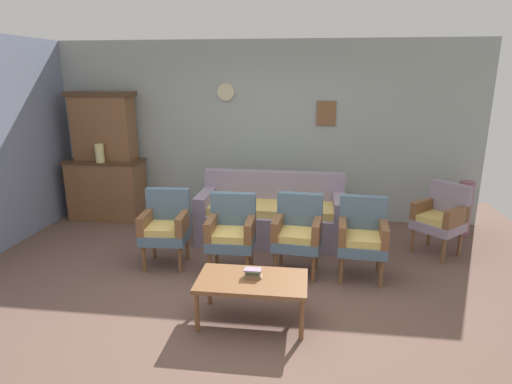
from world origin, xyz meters
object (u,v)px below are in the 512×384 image
object	(u,v)px
floral_couch	(272,217)
book_stack_on_table	(253,273)
vase_on_cabinet	(100,153)
floor_vase_by_wall	(464,209)
armchair_near_couch_end	(166,224)
armchair_row_middle	(298,231)
armchair_near_cabinet	(362,235)
wingback_chair_by_fireplace	(441,216)
side_cabinet	(107,189)
armchair_by_doorway	(231,230)
coffee_table	(252,284)

from	to	relation	value
floral_couch	book_stack_on_table	distance (m)	2.00
vase_on_cabinet	floor_vase_by_wall	bearing A→B (deg)	0.79
floral_couch	armchair_near_couch_end	bearing A→B (deg)	-140.81
vase_on_cabinet	armchair_row_middle	xyz separation A→B (m)	(3.01, -1.38, -0.57)
book_stack_on_table	armchair_near_cabinet	bearing A→B (deg)	42.84
armchair_near_couch_end	armchair_row_middle	distance (m)	1.55
wingback_chair_by_fireplace	armchair_row_middle	bearing A→B (deg)	-156.70
vase_on_cabinet	floor_vase_by_wall	world-z (taller)	vase_on_cabinet
side_cabinet	armchair_by_doorway	world-z (taller)	side_cabinet
armchair_near_couch_end	coffee_table	size ratio (longest dim) A/B	0.90
floral_couch	book_stack_on_table	bearing A→B (deg)	-89.66
floor_vase_by_wall	armchair_near_cabinet	bearing A→B (deg)	-136.54
armchair_near_couch_end	armchair_row_middle	bearing A→B (deg)	-0.37
armchair_near_couch_end	book_stack_on_table	xyz separation A→B (m)	(1.18, -1.05, -0.04)
wingback_chair_by_fireplace	coffee_table	world-z (taller)	wingback_chair_by_fireplace
vase_on_cabinet	floral_couch	xyz separation A→B (m)	(2.62, -0.42, -0.75)
armchair_near_cabinet	coffee_table	size ratio (longest dim) A/B	0.90
book_stack_on_table	coffee_table	bearing A→B (deg)	-92.21
wingback_chair_by_fireplace	coffee_table	distance (m)	2.83
wingback_chair_by_fireplace	coffee_table	xyz separation A→B (m)	(-2.14, -1.84, -0.12)
vase_on_cabinet	floral_couch	distance (m)	2.76
vase_on_cabinet	armchair_row_middle	bearing A→B (deg)	-24.63
armchair_row_middle	armchair_near_cabinet	size ratio (longest dim) A/B	1.00
armchair_row_middle	coffee_table	world-z (taller)	armchair_row_middle
floral_couch	floor_vase_by_wall	bearing A→B (deg)	10.47
armchair_by_doorway	wingback_chair_by_fireplace	distance (m)	2.65
vase_on_cabinet	book_stack_on_table	size ratio (longest dim) A/B	1.71
armchair_near_couch_end	floor_vase_by_wall	bearing A→B (deg)	20.65
armchair_row_middle	floor_vase_by_wall	bearing A→B (deg)	32.55
armchair_near_cabinet	wingback_chair_by_fireplace	distance (m)	1.32
armchair_near_couch_end	armchair_row_middle	world-z (taller)	same
side_cabinet	book_stack_on_table	world-z (taller)	side_cabinet
wingback_chair_by_fireplace	side_cabinet	bearing A→B (deg)	170.63
armchair_row_middle	armchair_near_cabinet	distance (m)	0.71
armchair_by_doorway	book_stack_on_table	world-z (taller)	armchair_by_doorway
armchair_near_couch_end	coffee_table	world-z (taller)	armchair_near_couch_end
armchair_near_couch_end	armchair_by_doorway	world-z (taller)	same
floral_couch	armchair_near_cabinet	xyz separation A→B (m)	(1.10, -0.99, 0.17)
side_cabinet	armchair_near_cabinet	xyz separation A→B (m)	(3.74, -1.58, 0.03)
coffee_table	vase_on_cabinet	bearing A→B (deg)	136.96
floral_couch	armchair_by_doorway	size ratio (longest dim) A/B	2.19
wingback_chair_by_fireplace	book_stack_on_table	distance (m)	2.80
floor_vase_by_wall	floral_couch	bearing A→B (deg)	-169.53
floral_couch	wingback_chair_by_fireplace	bearing A→B (deg)	-5.30
side_cabinet	floral_couch	xyz separation A→B (m)	(2.65, -0.59, -0.14)
floral_couch	armchair_row_middle	bearing A→B (deg)	-68.14
armchair_near_couch_end	floor_vase_by_wall	distance (m)	4.09
armchair_near_couch_end	book_stack_on_table	world-z (taller)	armchair_near_couch_end
vase_on_cabinet	wingback_chair_by_fireplace	xyz separation A→B (m)	(4.78, -0.62, -0.57)
floral_couch	coffee_table	distance (m)	2.04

